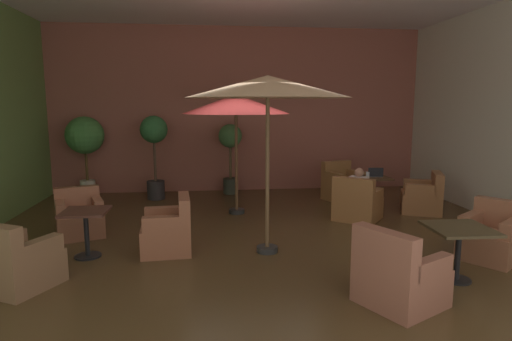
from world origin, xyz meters
name	(u,v)px	position (x,y,z in m)	size (l,w,h in m)	color
ground_plane	(259,236)	(0.00, 0.00, -0.01)	(9.46, 8.09, 0.02)	#513B21
wall_back_brick	(239,110)	(0.00, 4.01, 2.06)	(9.46, 0.08, 4.11)	#A45B4D
cafe_table_front_left	(373,185)	(2.63, 1.56, 0.51)	(0.65, 0.65, 0.70)	black
armchair_front_left_north	(423,198)	(3.55, 1.18, 0.31)	(0.99, 0.98, 0.84)	#996038
armchair_front_left_east	(342,186)	(2.27, 2.49, 0.33)	(0.97, 0.96, 0.89)	#9D683A
armchair_front_left_south	(357,204)	(2.00, 0.77, 0.31)	(1.10, 1.10, 0.86)	#A06639
cafe_table_front_right	(459,238)	(2.25, -2.15, 0.55)	(0.77, 0.77, 0.70)	black
armchair_front_right_north	(398,277)	(1.21, -2.70, 0.32)	(1.06, 1.06, 0.90)	#A05F49
armchair_front_right_east	(492,237)	(3.20, -1.47, 0.31)	(1.04, 1.02, 0.83)	#9D5F42
cafe_table_mid_center	(86,223)	(-2.61, -0.71, 0.51)	(0.64, 0.64, 0.70)	black
armchair_mid_center_north	(15,263)	(-3.17, -1.74, 0.32)	(1.04, 1.04, 0.86)	#906647
armchair_mid_center_east	(169,231)	(-1.45, -0.63, 0.32)	(0.77, 0.79, 0.85)	#9C5A3E
armchair_mid_center_south	(80,218)	(-3.02, 0.38, 0.30)	(0.93, 0.92, 0.80)	#A15D42
patio_umbrella_tall_red	(236,105)	(-0.26, 1.57, 2.20)	(2.13, 2.13, 2.40)	#2D2D2D
patio_umbrella_center_beige	(268,88)	(0.03, -0.81, 2.44)	(2.38, 2.38, 2.62)	#2D2D2D
potted_tree_left_corner	(85,139)	(-3.69, 3.53, 1.40)	(0.88, 0.88, 1.93)	beige
potted_tree_mid_left	(230,147)	(-0.26, 3.55, 1.17)	(0.58, 0.58, 1.73)	#363A30
potted_tree_mid_right	(154,143)	(-2.05, 3.13, 1.31)	(0.63, 0.63, 1.95)	#332E31
patron_blue_shirt	(359,185)	(2.03, 0.81, 0.67)	(0.39, 0.37, 0.59)	silver
iced_drink_cup	(368,174)	(2.50, 1.57, 0.75)	(0.08, 0.08, 0.11)	silver
open_laptop	(375,174)	(2.67, 1.58, 0.75)	(0.35, 0.28, 0.20)	#9EA0A5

